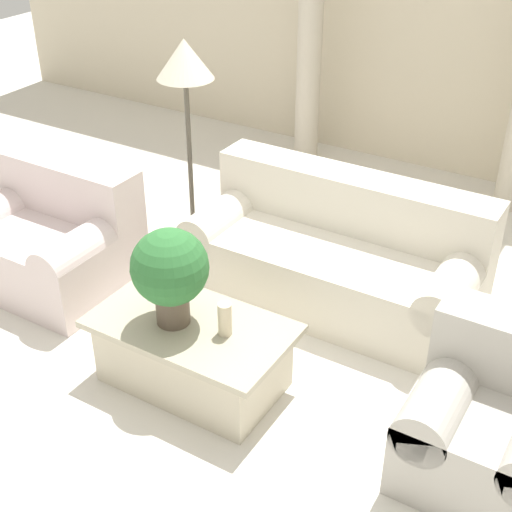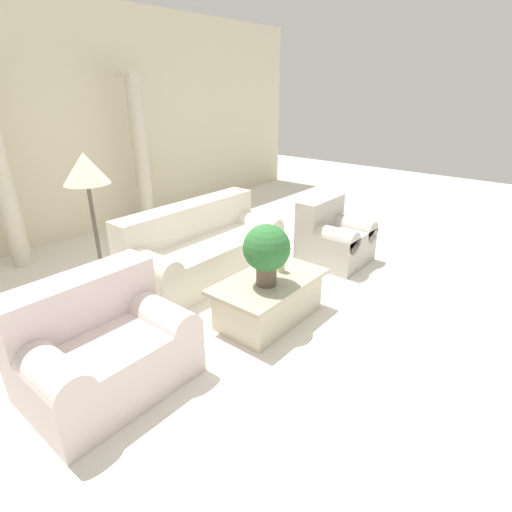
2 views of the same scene
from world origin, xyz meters
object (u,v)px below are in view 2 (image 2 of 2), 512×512
Objects in this scene: sofa_long at (203,248)px; floor_lamp at (87,180)px; armchair at (333,236)px; loveseat at (102,345)px; potted_plant at (267,250)px; coffee_table at (269,299)px.

floor_lamp is at bearing 176.21° from sofa_long.
sofa_long reaches higher than armchair.
floor_lamp is (0.57, 0.91, 1.00)m from loveseat.
potted_plant is 0.36× the size of floor_lamp.
sofa_long is at bearing 143.31° from armchair.
loveseat is (-1.80, -0.82, 0.01)m from sofa_long.
floor_lamp is (-0.84, 1.34, 0.58)m from potted_plant.
sofa_long and loveseat have the same top height.
coffee_table is 1.65m from armchair.
armchair is at bearing -3.02° from loveseat.
loveseat is 3.13m from armchair.
sofa_long is 3.40× the size of potted_plant.
coffee_table is at bearing -103.95° from sofa_long.
floor_lamp reaches higher than sofa_long.
potted_plant is 1.80m from armchair.
armchair is (3.13, -0.17, -0.01)m from loveseat.
loveseat is at bearing 165.27° from coffee_table.
sofa_long is 1.60m from floor_lamp.
armchair is (2.56, -1.07, -1.01)m from floor_lamp.
armchair is at bearing -36.69° from sofa_long.
loveseat reaches higher than armchair.
loveseat is 1.44× the size of armchair.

